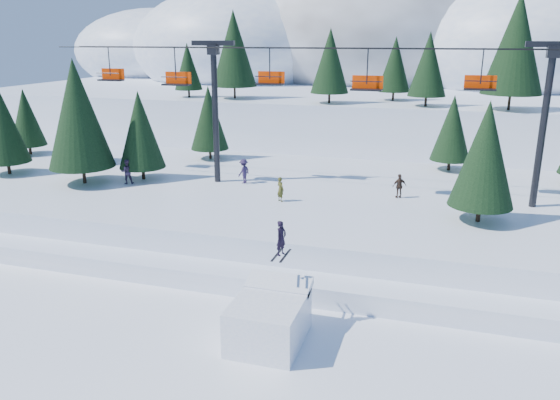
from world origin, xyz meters
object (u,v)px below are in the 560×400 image
(banner_near, at_px, (379,305))
(jump_kicker, at_px, (269,318))
(chairlift, at_px, (353,94))
(banner_far, at_px, (481,309))

(banner_near, bearing_deg, jump_kicker, -138.90)
(jump_kicker, bearing_deg, chairlift, 87.90)
(banner_far, bearing_deg, jump_kicker, -152.06)
(chairlift, bearing_deg, banner_far, -54.04)
(banner_near, bearing_deg, chairlift, 106.53)
(jump_kicker, height_order, chairlift, chairlift)
(jump_kicker, xyz_separation_m, banner_near, (4.38, 3.82, -0.59))
(jump_kicker, distance_m, chairlift, 18.47)
(jump_kicker, xyz_separation_m, banner_far, (9.10, 4.83, -0.59))
(jump_kicker, relative_size, chairlift, 0.11)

